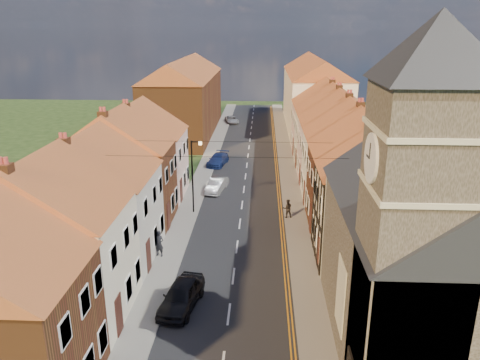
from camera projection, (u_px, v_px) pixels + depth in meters
The scene contains 23 objects.
road at pixel (246, 176), 47.73m from camera, with size 7.00×90.00×0.02m, color black.
pavement_left at pixel (203, 175), 47.91m from camera, with size 1.80×90.00×0.12m, color gray.
pavement_right at pixel (289, 177), 47.51m from camera, with size 1.80×90.00×0.12m, color gray.
church at pixel (440, 240), 20.16m from camera, with size 11.25×14.25×15.20m.
cottage_r_tudor at pixel (382, 196), 29.49m from camera, with size 8.30×5.20×9.00m.
cottage_r_white_near at pixel (365, 170), 34.61m from camera, with size 8.30×6.00×9.00m.
cottage_r_cream_mid at pixel (352, 152), 39.73m from camera, with size 8.30×5.20×9.00m.
cottage_r_pink at pixel (342, 137), 44.85m from camera, with size 8.30×6.00×9.00m.
cottage_r_white_far at pixel (334, 126), 49.97m from camera, with size 8.30×5.20×9.00m.
cottage_r_cream_far at pixel (327, 116), 55.09m from camera, with size 8.30×6.00×9.00m.
cottage_l_cream at pixel (44, 237), 23.55m from camera, with size 8.30×6.30×9.10m.
cottage_l_white at pixel (89, 196), 29.67m from camera, with size 8.30×6.90×8.80m.
cottage_l_brick_mid at pixel (117, 166), 35.40m from camera, with size 8.30×5.70×9.10m.
cottage_l_pink at pixel (137, 149), 40.95m from camera, with size 8.30×6.30×8.80m.
block_right_far at pixel (314, 92), 69.34m from camera, with size 8.30×24.20×10.50m.
block_left_far at pixel (185, 96), 65.45m from camera, with size 8.30×24.20×10.50m.
lamppost at pixel (193, 172), 37.31m from camera, with size 0.88×0.15×6.00m.
car_near at pixel (181, 295), 25.41m from camera, with size 1.70×4.23×1.44m, color black.
car_mid at pixel (217, 185), 43.32m from camera, with size 1.31×3.77×1.24m, color #989B9F.
car_far at pixel (218, 160), 51.48m from camera, with size 1.71×4.21×1.22m, color navy.
car_distant at pixel (232, 120), 73.71m from camera, with size 1.77×3.85×1.07m, color silver.
pedestrian_left at pixel (159, 244), 30.80m from camera, with size 0.65×0.42×1.78m, color black.
pedestrian_right at pixel (287, 208), 37.07m from camera, with size 0.73×0.57×1.51m, color black.
Camera 1 is at (1.63, -15.39, 14.68)m, focal length 35.00 mm.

